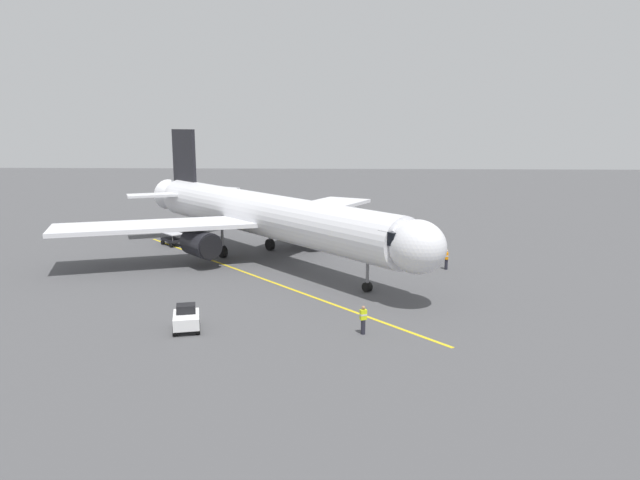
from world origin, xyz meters
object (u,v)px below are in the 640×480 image
airplane (262,215)px  tug_starboard_side (186,319)px  ground_crew_marshaller (363,319)px  ground_crew_wing_walker (446,259)px  baggage_cart_near_nose (396,238)px  baggage_cart_portside (173,239)px

airplane → tug_starboard_side: size_ratio=12.92×
ground_crew_marshaller → ground_crew_wing_walker: (-7.47, -15.94, 0.00)m
baggage_cart_near_nose → baggage_cart_portside: 22.56m
baggage_cart_portside → tug_starboard_side: tug_starboard_side is taller
ground_crew_marshaller → baggage_cart_portside: (18.42, -25.05, -0.23)m
ground_crew_marshaller → tug_starboard_side: bearing=-1.4°
baggage_cart_near_nose → baggage_cart_portside: (22.53, 1.18, 0.00)m
baggage_cart_near_nose → baggage_cart_portside: size_ratio=1.02×
airplane → ground_crew_wing_walker: (-15.95, 3.36, -3.12)m
airplane → ground_crew_wing_walker: bearing=168.1°
airplane → baggage_cart_near_nose: size_ratio=11.48×
ground_crew_wing_walker → airplane: bearing=-11.9°
tug_starboard_side → baggage_cart_near_nose: bearing=-119.2°
airplane → baggage_cart_portside: 11.96m
ground_crew_wing_walker → tug_starboard_side: size_ratio=0.66×
airplane → baggage_cart_near_nose: 14.75m
airplane → ground_crew_marshaller: 21.31m
airplane → baggage_cart_near_nose: (-12.59, -6.93, -3.35)m
baggage_cart_near_nose → ground_crew_wing_walker: bearing=108.1°
baggage_cart_near_nose → tug_starboard_side: (14.53, 25.97, 0.05)m
baggage_cart_near_nose → baggage_cart_portside: same height
airplane → baggage_cart_portside: (9.94, -5.75, -3.35)m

